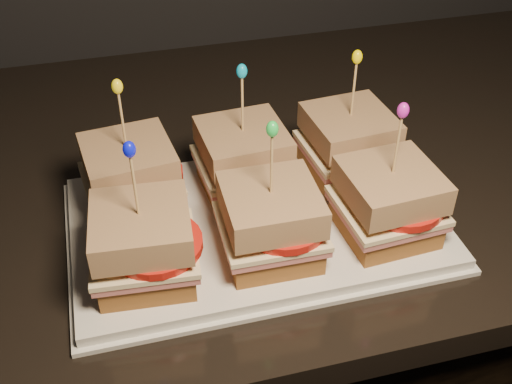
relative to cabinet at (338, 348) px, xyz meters
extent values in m
cube|color=black|center=(0.00, 0.00, 0.00)|extent=(2.21, 0.68, 0.87)
cube|color=black|center=(0.00, 0.00, 0.46)|extent=(2.25, 0.72, 0.04)
cube|color=silver|center=(-0.20, -0.15, 0.48)|extent=(0.42, 0.26, 0.02)
cube|color=silver|center=(-0.20, -0.15, 0.48)|extent=(0.43, 0.27, 0.01)
cube|color=brown|center=(-0.33, -0.09, 0.51)|extent=(0.10, 0.10, 0.03)
cube|color=#BF5F5B|center=(-0.33, -0.09, 0.52)|extent=(0.11, 0.11, 0.01)
cube|color=beige|center=(-0.33, -0.09, 0.53)|extent=(0.12, 0.11, 0.01)
cylinder|color=red|center=(-0.32, -0.10, 0.54)|extent=(0.09, 0.09, 0.01)
cube|color=brown|center=(-0.33, -0.09, 0.56)|extent=(0.11, 0.11, 0.03)
cylinder|color=tan|center=(-0.33, -0.09, 0.60)|extent=(0.00, 0.00, 0.09)
ellipsoid|color=yellow|center=(-0.33, -0.09, 0.65)|extent=(0.01, 0.01, 0.02)
cube|color=brown|center=(-0.20, -0.09, 0.51)|extent=(0.10, 0.10, 0.03)
cube|color=#BF5F5B|center=(-0.20, -0.09, 0.52)|extent=(0.11, 0.11, 0.01)
cube|color=beige|center=(-0.20, -0.09, 0.53)|extent=(0.11, 0.11, 0.01)
cylinder|color=red|center=(-0.19, -0.10, 0.54)|extent=(0.09, 0.09, 0.01)
cube|color=brown|center=(-0.20, -0.09, 0.56)|extent=(0.10, 0.10, 0.03)
cylinder|color=tan|center=(-0.20, -0.09, 0.60)|extent=(0.00, 0.00, 0.09)
ellipsoid|color=#0A90B5|center=(-0.20, -0.09, 0.65)|extent=(0.01, 0.01, 0.02)
cube|color=brown|center=(-0.07, -0.09, 0.51)|extent=(0.10, 0.10, 0.03)
cube|color=#BF5F5B|center=(-0.07, -0.09, 0.52)|extent=(0.11, 0.11, 0.01)
cube|color=beige|center=(-0.07, -0.09, 0.53)|extent=(0.11, 0.11, 0.01)
cylinder|color=red|center=(-0.05, -0.10, 0.54)|extent=(0.09, 0.09, 0.01)
cube|color=brown|center=(-0.07, -0.09, 0.56)|extent=(0.10, 0.10, 0.03)
cylinder|color=tan|center=(-0.07, -0.09, 0.60)|extent=(0.00, 0.00, 0.09)
ellipsoid|color=#EFD800|center=(-0.07, -0.09, 0.65)|extent=(0.01, 0.01, 0.02)
cube|color=brown|center=(-0.33, -0.21, 0.51)|extent=(0.10, 0.10, 0.03)
cube|color=#BF5F5B|center=(-0.33, -0.21, 0.52)|extent=(0.11, 0.11, 0.01)
cube|color=beige|center=(-0.33, -0.21, 0.53)|extent=(0.11, 0.11, 0.01)
cylinder|color=red|center=(-0.32, -0.22, 0.54)|extent=(0.09, 0.09, 0.01)
cube|color=brown|center=(-0.33, -0.21, 0.56)|extent=(0.10, 0.10, 0.03)
cylinder|color=tan|center=(-0.33, -0.21, 0.60)|extent=(0.00, 0.00, 0.09)
ellipsoid|color=#0A0FE4|center=(-0.33, -0.21, 0.65)|extent=(0.01, 0.01, 0.02)
cube|color=brown|center=(-0.20, -0.21, 0.51)|extent=(0.10, 0.10, 0.03)
cube|color=#BF5F5B|center=(-0.20, -0.21, 0.52)|extent=(0.11, 0.10, 0.01)
cube|color=beige|center=(-0.20, -0.21, 0.53)|extent=(0.11, 0.10, 0.01)
cylinder|color=red|center=(-0.19, -0.22, 0.54)|extent=(0.09, 0.09, 0.01)
cube|color=brown|center=(-0.20, -0.21, 0.56)|extent=(0.10, 0.10, 0.03)
cylinder|color=tan|center=(-0.20, -0.21, 0.60)|extent=(0.00, 0.00, 0.09)
ellipsoid|color=green|center=(-0.20, -0.21, 0.65)|extent=(0.01, 0.01, 0.02)
cube|color=brown|center=(-0.07, -0.21, 0.51)|extent=(0.10, 0.10, 0.03)
cube|color=#BF5F5B|center=(-0.07, -0.21, 0.52)|extent=(0.11, 0.11, 0.01)
cube|color=beige|center=(-0.07, -0.21, 0.53)|extent=(0.11, 0.11, 0.01)
cylinder|color=red|center=(-0.05, -0.22, 0.54)|extent=(0.09, 0.09, 0.01)
cube|color=brown|center=(-0.07, -0.21, 0.56)|extent=(0.10, 0.10, 0.03)
cylinder|color=tan|center=(-0.07, -0.21, 0.60)|extent=(0.00, 0.00, 0.09)
ellipsoid|color=#BF1CAA|center=(-0.07, -0.21, 0.65)|extent=(0.01, 0.01, 0.02)
camera|label=1|loc=(-0.34, -0.70, 0.97)|focal=45.00mm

